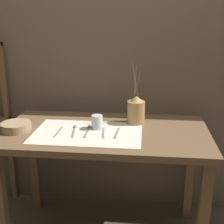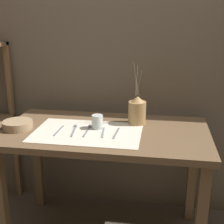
{
  "view_description": "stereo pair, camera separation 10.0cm",
  "coord_description": "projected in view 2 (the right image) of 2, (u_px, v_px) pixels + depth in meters",
  "views": [
    {
      "loc": [
        0.24,
        -1.83,
        1.49
      ],
      "look_at": [
        0.05,
        0.0,
        0.92
      ],
      "focal_mm": 50.0,
      "sensor_mm": 36.0,
      "label": 1
    },
    {
      "loc": [
        0.34,
        -1.81,
        1.49
      ],
      "look_at": [
        0.05,
        0.0,
        0.92
      ],
      "focal_mm": 50.0,
      "sensor_mm": 36.0,
      "label": 2
    }
  ],
  "objects": [
    {
      "name": "stone_wall_back",
      "position": [
        116.0,
        56.0,
        2.28
      ],
      "size": [
        7.0,
        0.06,
        2.4
      ],
      "color": "brown",
      "rests_on": "ground_plane"
    },
    {
      "name": "wooden_table",
      "position": [
        105.0,
        146.0,
        2.0
      ],
      "size": [
        1.3,
        0.7,
        0.8
      ],
      "color": "brown",
      "rests_on": "ground_plane"
    },
    {
      "name": "linen_cloth",
      "position": [
        87.0,
        132.0,
        1.92
      ],
      "size": [
        0.66,
        0.43,
        0.0
      ],
      "color": "beige",
      "rests_on": "wooden_table"
    },
    {
      "name": "pitcher_with_flowers",
      "position": [
        137.0,
        111.0,
        2.05
      ],
      "size": [
        0.12,
        0.12,
        0.41
      ],
      "color": "#A87F4C",
      "rests_on": "wooden_table"
    },
    {
      "name": "wooden_bowl",
      "position": [
        18.0,
        125.0,
        1.98
      ],
      "size": [
        0.19,
        0.19,
        0.05
      ],
      "color": "#9E7F5B",
      "rests_on": "wooden_table"
    },
    {
      "name": "glass_tumbler_near",
      "position": [
        97.0,
        122.0,
        1.97
      ],
      "size": [
        0.07,
        0.07,
        0.09
      ],
      "color": "silver",
      "rests_on": "wooden_table"
    },
    {
      "name": "knife_center",
      "position": [
        59.0,
        131.0,
        1.94
      ],
      "size": [
        0.02,
        0.18,
        0.0
      ],
      "color": "gray",
      "rests_on": "wooden_table"
    },
    {
      "name": "spoon_inner",
      "position": [
        75.0,
        128.0,
        1.98
      ],
      "size": [
        0.04,
        0.19,
        0.02
      ],
      "color": "gray",
      "rests_on": "wooden_table"
    },
    {
      "name": "spoon_outer",
      "position": [
        89.0,
        128.0,
        1.97
      ],
      "size": [
        0.02,
        0.19,
        0.02
      ],
      "color": "gray",
      "rests_on": "wooden_table"
    },
    {
      "name": "fork_inner",
      "position": [
        102.0,
        132.0,
        1.91
      ],
      "size": [
        0.03,
        0.18,
        0.0
      ],
      "color": "gray",
      "rests_on": "wooden_table"
    },
    {
      "name": "fork_outer",
      "position": [
        116.0,
        133.0,
        1.9
      ],
      "size": [
        0.02,
        0.18,
        0.0
      ],
      "color": "gray",
      "rests_on": "wooden_table"
    }
  ]
}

